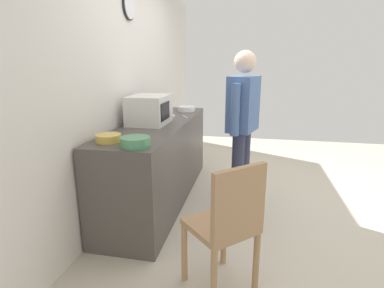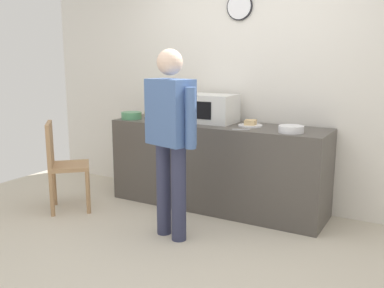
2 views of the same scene
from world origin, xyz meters
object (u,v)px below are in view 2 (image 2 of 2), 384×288
at_px(spoon_utensil, 241,129).
at_px(wooden_chair, 61,162).
at_px(mixing_bowl, 291,129).
at_px(sandwich_plate, 250,124).
at_px(fork_utensil, 291,128).
at_px(person_standing, 170,130).
at_px(salad_bowl, 153,114).
at_px(microwave, 212,109).
at_px(cereal_bowl, 131,115).

bearing_deg(spoon_utensil, wooden_chair, -158.73).
height_order(mixing_bowl, wooden_chair, mixing_bowl).
distance_m(sandwich_plate, fork_utensil, 0.40).
height_order(sandwich_plate, person_standing, person_standing).
xyz_separation_m(salad_bowl, wooden_chair, (-0.45, -1.03, -0.41)).
xyz_separation_m(sandwich_plate, spoon_utensil, (0.01, -0.25, -0.02)).
bearing_deg(sandwich_plate, microwave, 176.09).
relative_size(salad_bowl, wooden_chair, 0.22).
bearing_deg(sandwich_plate, person_standing, -110.42).
distance_m(cereal_bowl, spoon_utensil, 1.38).
bearing_deg(wooden_chair, mixing_bowl, 19.02).
bearing_deg(cereal_bowl, sandwich_plate, 7.01).
distance_m(salad_bowl, spoon_utensil, 1.33).
relative_size(sandwich_plate, wooden_chair, 0.26).
relative_size(microwave, salad_bowl, 2.40).
bearing_deg(cereal_bowl, person_standing, -37.30).
relative_size(sandwich_plate, fork_utensil, 1.44).
relative_size(salad_bowl, fork_utensil, 1.23).
bearing_deg(microwave, mixing_bowl, -12.00).
height_order(microwave, salad_bowl, microwave).
distance_m(sandwich_plate, spoon_utensil, 0.25).
relative_size(cereal_bowl, spoon_utensil, 1.35).
bearing_deg(spoon_utensil, cereal_bowl, 176.69).
bearing_deg(person_standing, mixing_bowl, 43.51).
xyz_separation_m(cereal_bowl, fork_utensil, (1.76, 0.26, -0.04)).
relative_size(microwave, fork_utensil, 2.94).
relative_size(salad_bowl, person_standing, 0.13).
distance_m(cereal_bowl, person_standing, 1.29).
relative_size(mixing_bowl, wooden_chair, 0.25).
xyz_separation_m(salad_bowl, mixing_bowl, (1.74, -0.27, 0.00)).
bearing_deg(fork_utensil, sandwich_plate, -166.26).
bearing_deg(salad_bowl, sandwich_plate, -4.80).
relative_size(sandwich_plate, salad_bowl, 1.17).
distance_m(person_standing, wooden_chair, 1.44).
bearing_deg(microwave, sandwich_plate, -3.91).
relative_size(mixing_bowl, fork_utensil, 1.37).
bearing_deg(fork_utensil, cereal_bowl, -171.49).
distance_m(cereal_bowl, wooden_chair, 0.93).
xyz_separation_m(microwave, mixing_bowl, (0.93, -0.20, -0.12)).
xyz_separation_m(spoon_utensil, person_standing, (-0.36, -0.70, 0.06)).
distance_m(microwave, wooden_chair, 1.67).
xyz_separation_m(salad_bowl, person_standing, (0.92, -1.05, 0.03)).
bearing_deg(sandwich_plate, wooden_chair, -151.84).
height_order(salad_bowl, cereal_bowl, cereal_bowl).
relative_size(cereal_bowl, person_standing, 0.14).
relative_size(microwave, person_standing, 0.30).
xyz_separation_m(salad_bowl, spoon_utensil, (1.28, -0.36, -0.03)).
bearing_deg(microwave, person_standing, -83.93).
xyz_separation_m(mixing_bowl, person_standing, (-0.82, -0.78, 0.03)).
height_order(cereal_bowl, mixing_bowl, cereal_bowl).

